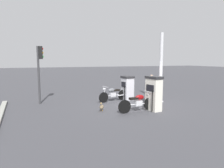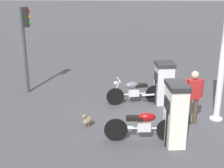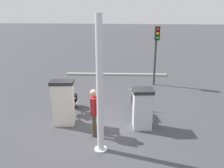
{
  "view_description": "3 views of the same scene",
  "coord_description": "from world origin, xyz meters",
  "px_view_note": "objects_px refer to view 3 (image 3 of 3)",
  "views": [
    {
      "loc": [
        5.35,
        9.53,
        2.5
      ],
      "look_at": [
        1.44,
        -0.18,
        1.22
      ],
      "focal_mm": 31.38,
      "sensor_mm": 36.0,
      "label": 1
    },
    {
      "loc": [
        1.1,
        8.95,
        4.19
      ],
      "look_at": [
        1.65,
        -0.42,
        1.02
      ],
      "focal_mm": 49.37,
      "sensor_mm": 36.0,
      "label": 2
    },
    {
      "loc": [
        -7.89,
        -1.09,
        4.18
      ],
      "look_at": [
        0.95,
        -0.26,
        1.3
      ],
      "focal_mm": 37.48,
      "sensor_mm": 36.0,
      "label": 3
    }
  ],
  "objects_px": {
    "fuel_pump_near": "(142,108)",
    "motorcycle_near_pump": "(138,104)",
    "wandering_duck": "(96,96)",
    "canopy_support_pole": "(100,90)",
    "fuel_pump_far": "(63,103)",
    "attendant_person": "(94,110)",
    "roadside_traffic_light": "(156,45)",
    "motorcycle_far_pump": "(72,104)"
  },
  "relations": [
    {
      "from": "fuel_pump_far",
      "to": "fuel_pump_near",
      "type": "bearing_deg",
      "value": -89.99
    },
    {
      "from": "fuel_pump_near",
      "to": "motorcycle_far_pump",
      "type": "distance_m",
      "value": 2.95
    },
    {
      "from": "wandering_duck",
      "to": "roadside_traffic_light",
      "type": "relative_size",
      "value": 0.15
    },
    {
      "from": "attendant_person",
      "to": "roadside_traffic_light",
      "type": "relative_size",
      "value": 0.51
    },
    {
      "from": "fuel_pump_near",
      "to": "roadside_traffic_light",
      "type": "xyz_separation_m",
      "value": [
        5.12,
        -0.84,
        1.5
      ]
    },
    {
      "from": "motorcycle_near_pump",
      "to": "attendant_person",
      "type": "relative_size",
      "value": 1.19
    },
    {
      "from": "canopy_support_pole",
      "to": "motorcycle_far_pump",
      "type": "bearing_deg",
      "value": 32.54
    },
    {
      "from": "motorcycle_near_pump",
      "to": "canopy_support_pole",
      "type": "xyz_separation_m",
      "value": [
        -2.61,
        1.15,
        1.49
      ]
    },
    {
      "from": "fuel_pump_far",
      "to": "motorcycle_far_pump",
      "type": "relative_size",
      "value": 0.83
    },
    {
      "from": "attendant_person",
      "to": "wandering_duck",
      "type": "xyz_separation_m",
      "value": [
        3.15,
        0.47,
        -0.73
      ]
    },
    {
      "from": "motorcycle_near_pump",
      "to": "roadside_traffic_light",
      "type": "xyz_separation_m",
      "value": [
        4.07,
        -0.98,
        1.79
      ]
    },
    {
      "from": "motorcycle_near_pump",
      "to": "wandering_duck",
      "type": "height_order",
      "value": "motorcycle_near_pump"
    },
    {
      "from": "canopy_support_pole",
      "to": "wandering_duck",
      "type": "bearing_deg",
      "value": 11.42
    },
    {
      "from": "wandering_duck",
      "to": "fuel_pump_far",
      "type": "bearing_deg",
      "value": 161.91
    },
    {
      "from": "fuel_pump_far",
      "to": "wandering_duck",
      "type": "distance_m",
      "value": 2.65
    },
    {
      "from": "attendant_person",
      "to": "roadside_traffic_light",
      "type": "bearing_deg",
      "value": -23.08
    },
    {
      "from": "fuel_pump_near",
      "to": "attendant_person",
      "type": "bearing_deg",
      "value": 113.27
    },
    {
      "from": "attendant_person",
      "to": "wandering_duck",
      "type": "distance_m",
      "value": 3.27
    },
    {
      "from": "motorcycle_near_pump",
      "to": "attendant_person",
      "type": "distance_m",
      "value": 2.36
    },
    {
      "from": "fuel_pump_near",
      "to": "motorcycle_near_pump",
      "type": "height_order",
      "value": "fuel_pump_near"
    },
    {
      "from": "wandering_duck",
      "to": "canopy_support_pole",
      "type": "bearing_deg",
      "value": -168.58
    },
    {
      "from": "roadside_traffic_light",
      "to": "attendant_person",
      "type": "bearing_deg",
      "value": 156.92
    },
    {
      "from": "canopy_support_pole",
      "to": "attendant_person",
      "type": "bearing_deg",
      "value": 21.94
    },
    {
      "from": "attendant_person",
      "to": "wandering_duck",
      "type": "bearing_deg",
      "value": 8.4
    },
    {
      "from": "motorcycle_far_pump",
      "to": "canopy_support_pole",
      "type": "xyz_separation_m",
      "value": [
        -2.38,
        -1.52,
        1.5
      ]
    },
    {
      "from": "attendant_person",
      "to": "canopy_support_pole",
      "type": "xyz_separation_m",
      "value": [
        -0.85,
        -0.34,
        1.0
      ]
    },
    {
      "from": "attendant_person",
      "to": "canopy_support_pole",
      "type": "relative_size",
      "value": 0.41
    },
    {
      "from": "roadside_traffic_light",
      "to": "canopy_support_pole",
      "type": "bearing_deg",
      "value": 162.24
    },
    {
      "from": "wandering_duck",
      "to": "canopy_support_pole",
      "type": "distance_m",
      "value": 4.44
    },
    {
      "from": "fuel_pump_near",
      "to": "motorcycle_near_pump",
      "type": "relative_size",
      "value": 0.75
    },
    {
      "from": "roadside_traffic_light",
      "to": "fuel_pump_near",
      "type": "bearing_deg",
      "value": 170.65
    },
    {
      "from": "wandering_duck",
      "to": "roadside_traffic_light",
      "type": "height_order",
      "value": "roadside_traffic_light"
    },
    {
      "from": "fuel_pump_near",
      "to": "canopy_support_pole",
      "type": "distance_m",
      "value": 2.36
    },
    {
      "from": "fuel_pump_near",
      "to": "canopy_support_pole",
      "type": "xyz_separation_m",
      "value": [
        -1.56,
        1.3,
        1.2
      ]
    },
    {
      "from": "motorcycle_far_pump",
      "to": "canopy_support_pole",
      "type": "height_order",
      "value": "canopy_support_pole"
    },
    {
      "from": "attendant_person",
      "to": "canopy_support_pole",
      "type": "height_order",
      "value": "canopy_support_pole"
    },
    {
      "from": "fuel_pump_near",
      "to": "wandering_duck",
      "type": "relative_size",
      "value": 3.13
    },
    {
      "from": "fuel_pump_far",
      "to": "motorcycle_near_pump",
      "type": "relative_size",
      "value": 0.86
    },
    {
      "from": "fuel_pump_near",
      "to": "motorcycle_near_pump",
      "type": "distance_m",
      "value": 1.1
    },
    {
      "from": "motorcycle_near_pump",
      "to": "motorcycle_far_pump",
      "type": "xyz_separation_m",
      "value": [
        -0.23,
        2.67,
        -0.01
      ]
    },
    {
      "from": "fuel_pump_far",
      "to": "motorcycle_far_pump",
      "type": "distance_m",
      "value": 0.92
    },
    {
      "from": "fuel_pump_near",
      "to": "fuel_pump_far",
      "type": "distance_m",
      "value": 2.91
    }
  ]
}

